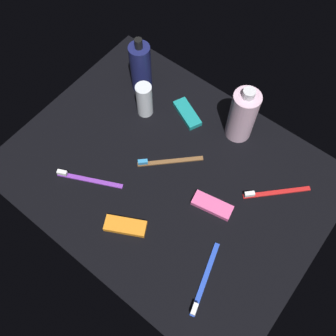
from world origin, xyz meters
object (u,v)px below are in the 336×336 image
object	(u,v)px
deodorant_stick	(144,100)
snack_bar_pink	(212,205)
bodywash_bottle	(242,115)
lotion_bottle	(141,68)
toothbrush_purple	(86,179)
snack_bar_orange	(125,226)
toothbrush_red	(273,192)
snack_bar_teal	(187,113)
toothbrush_blue	(204,283)
toothbrush_brown	(166,161)

from	to	relation	value
deodorant_stick	snack_bar_pink	xyz separation A→B (cm)	(-32.67, 12.35, -4.73)
snack_bar_pink	bodywash_bottle	bearing A→B (deg)	-83.47
lotion_bottle	bodywash_bottle	size ratio (longest dim) A/B	1.02
bodywash_bottle	snack_bar_pink	bearing A→B (deg)	107.84
bodywash_bottle	snack_bar_pink	world-z (taller)	bodywash_bottle
toothbrush_purple	snack_bar_orange	xyz separation A→B (cm)	(-16.96, 3.37, 0.14)
toothbrush_red	lotion_bottle	bearing A→B (deg)	-7.16
snack_bar_teal	lotion_bottle	bearing A→B (deg)	23.99
snack_bar_orange	snack_bar_teal	world-z (taller)	same
snack_bar_pink	snack_bar_teal	bearing A→B (deg)	-51.68
deodorant_stick	snack_bar_pink	distance (cm)	35.25
snack_bar_pink	deodorant_stick	bearing A→B (deg)	-32.01
toothbrush_red	snack_bar_teal	distance (cm)	33.13
toothbrush_blue	snack_bar_orange	distance (cm)	23.39
toothbrush_brown	snack_bar_teal	distance (cm)	16.83
lotion_bottle	snack_bar_pink	xyz separation A→B (cm)	(-39.45, 19.04, -7.40)
bodywash_bottle	toothbrush_blue	world-z (taller)	bodywash_bottle
snack_bar_teal	snack_bar_pink	bearing A→B (deg)	163.96
snack_bar_orange	snack_bar_teal	size ratio (longest dim) A/B	1.00
bodywash_bottle	deodorant_stick	xyz separation A→B (cm)	(25.23, 10.77, -2.80)
lotion_bottle	toothbrush_red	bearing A→B (deg)	172.84
bodywash_bottle	toothbrush_red	world-z (taller)	bodywash_bottle
lotion_bottle	snack_bar_pink	bearing A→B (deg)	154.23
toothbrush_brown	toothbrush_purple	bearing A→B (deg)	52.20
toothbrush_brown	snack_bar_pink	world-z (taller)	toothbrush_brown
snack_bar_pink	snack_bar_teal	size ratio (longest dim) A/B	1.00
toothbrush_brown	snack_bar_teal	bearing A→B (deg)	-72.73
toothbrush_purple	toothbrush_brown	distance (cm)	22.07
bodywash_bottle	snack_bar_teal	size ratio (longest dim) A/B	1.76
toothbrush_blue	toothbrush_brown	xyz separation A→B (cm)	(26.81, -19.82, 0.00)
bodywash_bottle	deodorant_stick	bearing A→B (deg)	23.11
toothbrush_blue	snack_bar_teal	distance (cm)	47.95
bodywash_bottle	toothbrush_brown	world-z (taller)	bodywash_bottle
deodorant_stick	toothbrush_red	size ratio (longest dim) A/B	0.80
toothbrush_blue	snack_bar_orange	bearing A→B (deg)	2.41
bodywash_bottle	snack_bar_orange	world-z (taller)	bodywash_bottle
lotion_bottle	toothbrush_blue	world-z (taller)	lotion_bottle
toothbrush_purple	toothbrush_brown	size ratio (longest dim) A/B	1.23
bodywash_bottle	toothbrush_red	size ratio (longest dim) A/B	1.33
toothbrush_blue	snack_bar_orange	size ratio (longest dim) A/B	1.69
toothbrush_purple	bodywash_bottle	bearing A→B (deg)	-121.81
deodorant_stick	snack_bar_pink	world-z (taller)	deodorant_stick
toothbrush_red	toothbrush_purple	bearing A→B (deg)	33.66
deodorant_stick	snack_bar_orange	size ratio (longest dim) A/B	1.05
snack_bar_orange	toothbrush_red	bearing A→B (deg)	-156.14
toothbrush_blue	toothbrush_brown	size ratio (longest dim) A/B	1.29
toothbrush_blue	bodywash_bottle	bearing A→B (deg)	-67.05
deodorant_stick	toothbrush_blue	bearing A→B (deg)	145.23
bodywash_bottle	snack_bar_teal	world-z (taller)	bodywash_bottle
toothbrush_purple	toothbrush_brown	xyz separation A→B (cm)	(-13.52, -17.44, 0.00)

